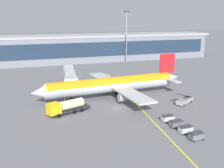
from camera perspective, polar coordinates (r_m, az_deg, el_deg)
ground_plane at (r=67.61m, az=1.57°, el=-5.19°), size 700.00×700.00×0.00m
apron_lead_in_line at (r=71.39m, az=5.14°, el=-4.18°), size 10.39×79.40×0.01m
terminal_building at (r=136.81m, az=-16.72°, el=7.00°), size 191.91×19.47×13.51m
main_airliner at (r=75.47m, az=0.15°, el=-0.09°), size 45.20×35.90×11.56m
jet_bridge at (r=84.71m, az=-9.06°, el=2.02°), size 7.14×25.16×6.51m
fuel_tanker at (r=64.15m, az=-9.78°, el=-4.83°), size 10.99×6.11×3.25m
belt_loader at (r=73.11m, az=15.25°, el=-3.38°), size 6.68×4.56×3.49m
baggage_cart_0 at (r=53.15m, az=17.54°, el=-10.52°), size 2.71×1.71×1.48m
baggage_cart_1 at (r=55.43m, az=15.46°, el=-9.32°), size 2.71×1.71×1.48m
baggage_cart_2 at (r=57.79m, az=13.55°, el=-8.21°), size 2.71×1.71×1.48m
baggage_cart_3 at (r=60.22m, az=11.81°, el=-7.18°), size 2.71×1.71×1.48m
apron_light_mast_0 at (r=134.17m, az=3.11°, el=10.84°), size 2.80×0.50×25.36m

